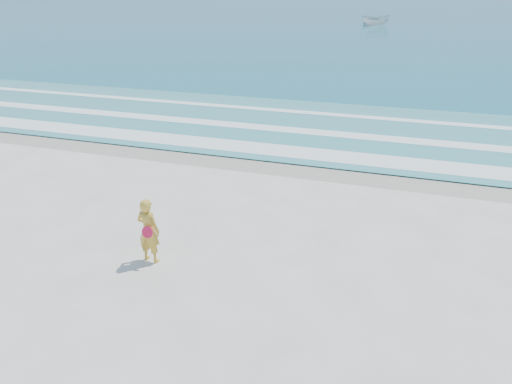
% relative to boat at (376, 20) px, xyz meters
% --- Properties ---
extents(ground, '(400.00, 400.00, 0.00)m').
position_rel_boat_xyz_m(ground, '(4.50, -72.66, -0.82)').
color(ground, silver).
rests_on(ground, ground).
extents(wet_sand, '(400.00, 2.40, 0.00)m').
position_rel_boat_xyz_m(wet_sand, '(4.50, -63.66, -0.82)').
color(wet_sand, '#B2A893').
rests_on(wet_sand, ground).
extents(ocean, '(400.00, 190.00, 0.04)m').
position_rel_boat_xyz_m(ocean, '(4.50, 32.34, -0.80)').
color(ocean, '#19727F').
rests_on(ocean, ground).
extents(shallow, '(400.00, 10.00, 0.01)m').
position_rel_boat_xyz_m(shallow, '(4.50, -58.66, -0.77)').
color(shallow, '#59B7AD').
rests_on(shallow, ocean).
extents(foam_near, '(400.00, 1.40, 0.01)m').
position_rel_boat_xyz_m(foam_near, '(4.50, -62.36, -0.77)').
color(foam_near, white).
rests_on(foam_near, shallow).
extents(foam_mid, '(400.00, 0.90, 0.01)m').
position_rel_boat_xyz_m(foam_mid, '(4.50, -59.46, -0.77)').
color(foam_mid, white).
rests_on(foam_mid, shallow).
extents(foam_far, '(400.00, 0.60, 0.01)m').
position_rel_boat_xyz_m(foam_far, '(4.50, -56.16, -0.77)').
color(foam_far, white).
rests_on(foam_far, shallow).
extents(boat, '(4.29, 2.51, 1.56)m').
position_rel_boat_xyz_m(boat, '(0.00, 0.00, 0.00)').
color(boat, silver).
rests_on(boat, ocean).
extents(woman, '(0.60, 0.43, 1.54)m').
position_rel_boat_xyz_m(woman, '(2.66, -71.05, -0.05)').
color(woman, gold).
rests_on(woman, ground).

